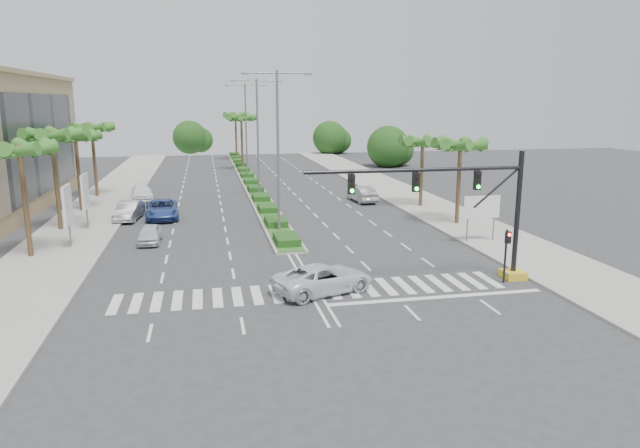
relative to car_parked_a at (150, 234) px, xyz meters
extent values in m
plane|color=#333335|center=(9.39, -12.65, -0.64)|extent=(160.00, 160.00, 0.00)
cube|color=gray|center=(24.59, 7.35, -0.57)|extent=(6.00, 120.00, 0.15)
cube|color=gray|center=(-5.81, 7.35, -0.57)|extent=(6.00, 120.00, 0.15)
cube|color=gray|center=(9.39, 32.35, -0.54)|extent=(2.20, 75.00, 0.20)
cube|color=#305F20|center=(9.39, 32.35, -0.42)|extent=(1.80, 75.00, 0.04)
cube|color=gold|center=(20.89, -12.65, -0.42)|extent=(1.20, 1.20, 0.45)
cylinder|color=black|center=(20.89, -12.65, 3.06)|extent=(0.28, 0.28, 7.00)
cylinder|color=black|center=(14.89, -12.65, 5.66)|extent=(12.00, 0.20, 0.20)
cylinder|color=black|center=(19.49, -12.65, 4.56)|extent=(2.53, 0.12, 2.15)
cube|color=black|center=(18.39, -12.65, 5.01)|extent=(0.32, 0.24, 1.00)
cylinder|color=#19E533|center=(18.39, -12.79, 4.69)|extent=(0.20, 0.06, 0.20)
cube|color=black|center=(14.89, -12.65, 5.01)|extent=(0.32, 0.24, 1.00)
cylinder|color=#19E533|center=(14.89, -12.79, 4.69)|extent=(0.20, 0.06, 0.20)
cube|color=black|center=(11.39, -12.65, 5.01)|extent=(0.32, 0.24, 1.00)
cylinder|color=#19E533|center=(11.39, -12.79, 4.69)|extent=(0.20, 0.06, 0.20)
cylinder|color=black|center=(19.99, -13.25, 0.86)|extent=(0.12, 0.12, 3.00)
cube|color=black|center=(19.99, -13.40, 1.96)|extent=(0.28, 0.22, 0.65)
cylinder|color=red|center=(19.99, -13.53, 2.14)|extent=(0.18, 0.05, 0.18)
cylinder|color=slate|center=(21.89, -4.65, 0.76)|extent=(0.10, 0.10, 2.80)
cylinder|color=slate|center=(23.89, -4.65, 0.76)|extent=(0.10, 0.10, 2.80)
cube|color=#0C6638|center=(22.89, -4.65, 1.96)|extent=(2.60, 0.08, 1.50)
cube|color=white|center=(22.89, -4.70, 1.96)|extent=(2.70, 0.02, 1.60)
cylinder|color=slate|center=(-5.11, -0.65, 0.76)|extent=(0.12, 0.12, 2.80)
cube|color=white|center=(-5.11, -0.65, 2.36)|extent=(0.18, 2.10, 2.70)
cube|color=#D8594C|center=(-5.11, -0.65, 2.36)|extent=(0.12, 2.00, 2.60)
cylinder|color=slate|center=(-5.11, 5.35, 0.76)|extent=(0.12, 0.12, 2.80)
cube|color=white|center=(-5.11, 5.35, 2.36)|extent=(0.18, 2.10, 2.70)
cube|color=#D8594C|center=(-5.11, 5.35, 2.36)|extent=(0.12, 2.00, 2.60)
cylinder|color=brown|center=(-7.11, -2.65, 2.86)|extent=(0.32, 0.32, 7.00)
sphere|color=brown|center=(-7.11, -2.65, 6.26)|extent=(0.70, 0.70, 0.70)
cone|color=#2F641F|center=(-6.01, -2.65, 6.16)|extent=(0.90, 3.62, 1.50)
cone|color=#2F641F|center=(-6.43, -1.79, 6.16)|extent=(3.39, 2.96, 1.50)
cone|color=#2F641F|center=(-7.36, -1.58, 6.16)|extent=(3.73, 1.68, 1.50)
cone|color=#2F641F|center=(-8.10, -2.17, 6.16)|extent=(2.38, 3.65, 1.50)
cone|color=#2F641F|center=(-7.36, -3.72, 6.16)|extent=(3.73, 1.68, 1.50)
cone|color=#2F641F|center=(-6.43, -3.51, 6.16)|extent=(3.39, 2.96, 1.50)
cylinder|color=brown|center=(-7.11, 5.35, 3.06)|extent=(0.32, 0.32, 7.40)
sphere|color=brown|center=(-7.11, 5.35, 6.66)|extent=(0.70, 0.70, 0.70)
cone|color=#2F641F|center=(-6.01, 5.35, 6.56)|extent=(0.90, 3.62, 1.50)
cone|color=#2F641F|center=(-6.43, 6.21, 6.56)|extent=(3.39, 2.96, 1.50)
cone|color=#2F641F|center=(-7.36, 6.42, 6.56)|extent=(3.73, 1.68, 1.50)
cone|color=#2F641F|center=(-8.10, 5.83, 6.56)|extent=(2.38, 3.65, 1.50)
cone|color=#2F641F|center=(-8.10, 4.87, 6.56)|extent=(2.38, 3.65, 1.50)
cone|color=#2F641F|center=(-7.36, 4.28, 6.56)|extent=(3.73, 1.68, 1.50)
cone|color=#2F641F|center=(-6.43, 4.49, 6.56)|extent=(3.39, 2.96, 1.50)
cylinder|color=brown|center=(-7.11, 13.35, 2.76)|extent=(0.32, 0.32, 6.80)
sphere|color=brown|center=(-7.11, 13.35, 6.06)|extent=(0.70, 0.70, 0.70)
cone|color=#2F641F|center=(-6.01, 13.35, 5.96)|extent=(0.90, 3.62, 1.50)
cone|color=#2F641F|center=(-6.43, 14.21, 5.96)|extent=(3.39, 2.96, 1.50)
cone|color=#2F641F|center=(-7.36, 14.42, 5.96)|extent=(3.73, 1.68, 1.50)
cone|color=#2F641F|center=(-8.10, 13.83, 5.96)|extent=(2.38, 3.65, 1.50)
cone|color=#2F641F|center=(-8.10, 12.87, 5.96)|extent=(2.38, 3.65, 1.50)
cone|color=#2F641F|center=(-7.36, 12.28, 5.96)|extent=(3.73, 1.68, 1.50)
cone|color=#2F641F|center=(-6.43, 12.49, 5.96)|extent=(3.39, 2.96, 1.50)
cylinder|color=brown|center=(-7.11, 21.35, 2.96)|extent=(0.32, 0.32, 7.20)
sphere|color=brown|center=(-7.11, 21.35, 6.46)|extent=(0.70, 0.70, 0.70)
cone|color=#2F641F|center=(-6.01, 21.35, 6.36)|extent=(0.90, 3.62, 1.50)
cone|color=#2F641F|center=(-6.43, 22.21, 6.36)|extent=(3.39, 2.96, 1.50)
cone|color=#2F641F|center=(-7.36, 22.42, 6.36)|extent=(3.73, 1.68, 1.50)
cone|color=#2F641F|center=(-8.10, 21.83, 6.36)|extent=(2.38, 3.65, 1.50)
cone|color=#2F641F|center=(-8.10, 20.87, 6.36)|extent=(2.38, 3.65, 1.50)
cone|color=#2F641F|center=(-7.36, 20.28, 6.36)|extent=(3.73, 1.68, 1.50)
cone|color=#2F641F|center=(-6.43, 20.49, 6.36)|extent=(3.39, 2.96, 1.50)
cylinder|color=brown|center=(23.89, 1.35, 2.61)|extent=(0.32, 0.32, 6.50)
sphere|color=brown|center=(23.89, 1.35, 5.76)|extent=(0.70, 0.70, 0.70)
cone|color=#2F641F|center=(24.99, 1.35, 5.66)|extent=(0.90, 3.62, 1.50)
cone|color=#2F641F|center=(24.57, 2.21, 5.66)|extent=(3.39, 2.96, 1.50)
cone|color=#2F641F|center=(23.64, 2.42, 5.66)|extent=(3.73, 1.68, 1.50)
cone|color=#2F641F|center=(22.90, 1.83, 5.66)|extent=(2.38, 3.65, 1.50)
cone|color=#2F641F|center=(22.90, 0.87, 5.66)|extent=(2.38, 3.65, 1.50)
cone|color=#2F641F|center=(23.64, 0.28, 5.66)|extent=(3.73, 1.68, 1.50)
cone|color=#2F641F|center=(24.57, 0.49, 5.66)|extent=(3.39, 2.96, 1.50)
cylinder|color=brown|center=(23.89, 9.35, 2.46)|extent=(0.32, 0.32, 6.20)
sphere|color=brown|center=(23.89, 9.35, 5.46)|extent=(0.70, 0.70, 0.70)
cone|color=#2F641F|center=(24.99, 9.35, 5.36)|extent=(0.90, 3.62, 1.50)
cone|color=#2F641F|center=(24.57, 10.21, 5.36)|extent=(3.39, 2.96, 1.50)
cone|color=#2F641F|center=(23.64, 10.42, 5.36)|extent=(3.73, 1.68, 1.50)
cone|color=#2F641F|center=(22.90, 9.83, 5.36)|extent=(2.38, 3.65, 1.50)
cone|color=#2F641F|center=(22.90, 8.87, 5.36)|extent=(2.38, 3.65, 1.50)
cone|color=#2F641F|center=(23.64, 8.28, 5.36)|extent=(3.73, 1.68, 1.50)
cone|color=#2F641F|center=(24.57, 8.49, 5.36)|extent=(3.39, 2.96, 1.50)
cylinder|color=brown|center=(9.39, 42.35, 3.11)|extent=(0.32, 0.32, 7.50)
sphere|color=brown|center=(9.39, 42.35, 6.76)|extent=(0.70, 0.70, 0.70)
cone|color=#2F641F|center=(10.49, 42.35, 6.66)|extent=(0.90, 3.62, 1.50)
cone|color=#2F641F|center=(10.07, 43.21, 6.66)|extent=(3.39, 2.96, 1.50)
cone|color=#2F641F|center=(9.14, 43.42, 6.66)|extent=(3.73, 1.68, 1.50)
cone|color=#2F641F|center=(8.40, 42.83, 6.66)|extent=(2.38, 3.65, 1.50)
cone|color=#2F641F|center=(8.40, 41.87, 6.66)|extent=(2.38, 3.65, 1.50)
cone|color=#2F641F|center=(9.14, 41.28, 6.66)|extent=(3.73, 1.68, 1.50)
cone|color=#2F641F|center=(10.07, 41.49, 6.66)|extent=(3.39, 2.96, 1.50)
cylinder|color=brown|center=(9.39, 57.35, 3.11)|extent=(0.32, 0.32, 7.50)
sphere|color=brown|center=(9.39, 57.35, 6.76)|extent=(0.70, 0.70, 0.70)
cone|color=#2F641F|center=(10.49, 57.35, 6.66)|extent=(0.90, 3.62, 1.50)
cone|color=#2F641F|center=(10.07, 58.21, 6.66)|extent=(3.39, 2.96, 1.50)
cone|color=#2F641F|center=(9.14, 58.42, 6.66)|extent=(3.73, 1.68, 1.50)
cone|color=#2F641F|center=(8.40, 57.83, 6.66)|extent=(2.38, 3.65, 1.50)
cone|color=#2F641F|center=(8.40, 56.87, 6.66)|extent=(2.38, 3.65, 1.50)
cone|color=#2F641F|center=(9.14, 56.28, 6.66)|extent=(3.73, 1.68, 1.50)
cone|color=#2F641F|center=(10.07, 56.49, 6.66)|extent=(3.39, 2.96, 1.50)
cylinder|color=slate|center=(9.39, 1.35, 5.36)|extent=(0.20, 0.20, 12.00)
cylinder|color=slate|center=(8.19, 1.35, 11.16)|extent=(2.40, 0.10, 0.10)
cylinder|color=slate|center=(10.59, 1.35, 11.16)|extent=(2.40, 0.10, 0.10)
cube|color=slate|center=(7.09, 1.35, 11.11)|extent=(0.50, 0.25, 0.12)
cube|color=slate|center=(11.69, 1.35, 11.11)|extent=(0.50, 0.25, 0.12)
cylinder|color=slate|center=(9.39, 17.35, 5.36)|extent=(0.20, 0.20, 12.00)
cylinder|color=slate|center=(8.19, 17.35, 11.16)|extent=(2.40, 0.10, 0.10)
cylinder|color=slate|center=(10.59, 17.35, 11.16)|extent=(2.40, 0.10, 0.10)
cube|color=slate|center=(7.09, 17.35, 11.11)|extent=(0.50, 0.25, 0.12)
cube|color=slate|center=(11.69, 17.35, 11.11)|extent=(0.50, 0.25, 0.12)
cylinder|color=slate|center=(9.39, 33.35, 5.36)|extent=(0.20, 0.20, 12.00)
cylinder|color=slate|center=(8.19, 33.35, 11.16)|extent=(2.40, 0.10, 0.10)
cylinder|color=slate|center=(10.59, 33.35, 11.16)|extent=(2.40, 0.10, 0.10)
cube|color=slate|center=(7.09, 33.35, 11.11)|extent=(0.50, 0.25, 0.12)
cube|color=slate|center=(11.69, 33.35, 11.11)|extent=(0.50, 0.25, 0.12)
imported|color=silver|center=(0.00, 0.00, 0.00)|extent=(1.61, 3.80, 1.28)
imported|color=#B9B9BE|center=(-2.41, 8.62, 0.14)|extent=(2.24, 4.91, 1.56)
imported|color=#2F4990|center=(0.28, 8.71, 0.16)|extent=(3.05, 5.91, 1.59)
imported|color=white|center=(-2.41, 19.15, 0.08)|extent=(2.66, 5.20, 1.45)
imported|color=white|center=(9.87, -12.86, 0.11)|extent=(5.92, 4.18, 1.50)
imported|color=#A1A0A5|center=(19.25, 13.31, 0.16)|extent=(2.12, 4.97, 1.59)
camera|label=1|loc=(4.04, -40.78, 9.20)|focal=32.00mm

